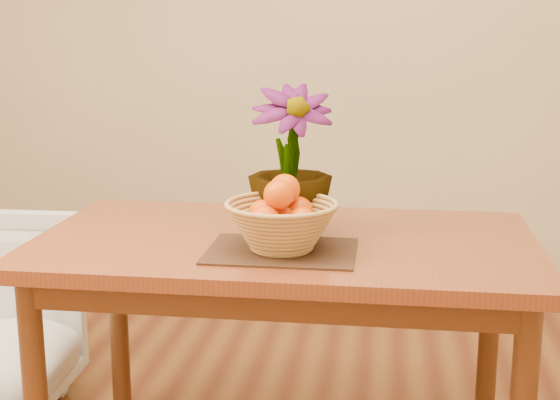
# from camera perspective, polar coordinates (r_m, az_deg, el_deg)

# --- Properties ---
(wall_back) EXTENTS (4.00, 0.02, 2.70)m
(wall_back) POSITION_cam_1_polar(r_m,az_deg,el_deg) (4.06, 4.13, 12.80)
(wall_back) COLOR beige
(wall_back) RESTS_ON floor
(table) EXTENTS (1.40, 0.80, 0.75)m
(table) POSITION_cam_1_polar(r_m,az_deg,el_deg) (2.22, 0.36, -4.93)
(table) COLOR brown
(table) RESTS_ON floor
(placemat) EXTENTS (0.39, 0.29, 0.01)m
(placemat) POSITION_cam_1_polar(r_m,az_deg,el_deg) (2.06, 0.12, -3.75)
(placemat) COLOR #341D13
(placemat) RESTS_ON table
(wicker_basket) EXTENTS (0.30, 0.30, 0.12)m
(wicker_basket) POSITION_cam_1_polar(r_m,az_deg,el_deg) (2.04, 0.12, -2.05)
(wicker_basket) COLOR tan
(wicker_basket) RESTS_ON placemat
(orange_pile) EXTENTS (0.19, 0.19, 0.15)m
(orange_pile) POSITION_cam_1_polar(r_m,az_deg,el_deg) (2.03, 0.13, -0.67)
(orange_pile) COLOR #EF5303
(orange_pile) RESTS_ON wicker_basket
(potted_plant) EXTENTS (0.29, 0.29, 0.42)m
(potted_plant) POSITION_cam_1_polar(r_m,az_deg,el_deg) (2.18, 0.76, 2.85)
(potted_plant) COLOR #154212
(potted_plant) RESTS_ON table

